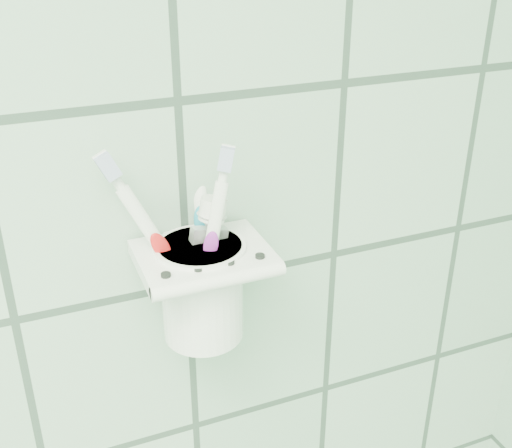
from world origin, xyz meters
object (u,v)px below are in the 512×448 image
Objects in this scene: toothbrush_blue at (207,235)px; toothbrush_orange at (191,248)px; holder_bracket at (203,257)px; toothpaste_tube at (192,257)px; toothbrush_pink at (209,233)px; cup at (202,287)px.

toothbrush_orange is (-0.02, -0.00, -0.01)m from toothbrush_blue.
holder_bracket is 0.01m from toothpaste_tube.
toothbrush_pink is 1.45× the size of toothpaste_tube.
holder_bracket and cup have the same top height.
toothbrush_pink is at bearing -8.26° from holder_bracket.
cup is at bearing 138.21° from toothbrush_blue.
toothbrush_orange is (-0.01, -0.01, 0.02)m from holder_bracket.
toothpaste_tube is at bearing 140.54° from toothbrush_pink.
holder_bracket is 0.60× the size of toothbrush_blue.
toothbrush_blue reaches higher than toothbrush_pink.
toothbrush_pink reaches higher than toothpaste_tube.
toothbrush_pink is 0.99× the size of toothbrush_blue.
toothpaste_tube reaches higher than cup.
holder_bracket is 0.02m from toothbrush_orange.
toothpaste_tube is at bearing 146.32° from cup.
holder_bracket is 0.03m from toothbrush_blue.
toothpaste_tube is at bearing 97.89° from toothbrush_orange.
toothbrush_pink reaches higher than toothbrush_orange.
toothbrush_pink reaches higher than cup.
cup is 0.03m from toothpaste_tube.
cup is 0.50× the size of toothbrush_pink.
toothpaste_tube is (-0.01, 0.01, -0.03)m from toothbrush_blue.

